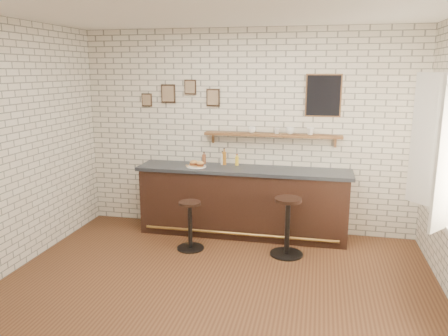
{
  "coord_description": "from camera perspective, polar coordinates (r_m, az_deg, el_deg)",
  "views": [
    {
      "loc": [
        1.07,
        -4.38,
        2.41
      ],
      "look_at": [
        -0.1,
        0.9,
        1.18
      ],
      "focal_mm": 35.0,
      "sensor_mm": 36.0,
      "label": 1
    }
  ],
  "objects": [
    {
      "name": "shelf_cup_c",
      "position": [
        6.36,
        8.62,
        4.82
      ],
      "size": [
        0.12,
        0.12,
        0.09
      ],
      "primitive_type": "imported",
      "rotation": [
        0.0,
        0.0,
        1.59
      ],
      "color": "white",
      "rests_on": "wall_shelf"
    },
    {
      "name": "bar_counter",
      "position": [
        6.46,
        2.47,
        -4.38
      ],
      "size": [
        3.1,
        0.65,
        1.01
      ],
      "color": "black",
      "rests_on": "ground"
    },
    {
      "name": "window_sill",
      "position": [
        5.1,
        27.08,
        -5.9
      ],
      "size": [
        0.2,
        1.35,
        0.06
      ],
      "color": "white",
      "rests_on": "ground"
    },
    {
      "name": "wall_shelf",
      "position": [
        6.39,
        6.3,
        4.3
      ],
      "size": [
        2.0,
        0.18,
        0.18
      ],
      "color": "brown",
      "rests_on": "ground"
    },
    {
      "name": "bitters_bottle_brown",
      "position": [
        6.62,
        -2.62,
        1.2
      ],
      "size": [
        0.06,
        0.06,
        0.19
      ],
      "color": "brown",
      "rests_on": "bar_counter"
    },
    {
      "name": "ground",
      "position": [
        5.11,
        -1.16,
        -15.34
      ],
      "size": [
        5.0,
        5.0,
        0.0
      ],
      "primitive_type": "plane",
      "color": "brown",
      "rests_on": "ground"
    },
    {
      "name": "condiment_bottle_yellow",
      "position": [
        6.51,
        1.7,
        0.99
      ],
      "size": [
        0.05,
        0.05,
        0.17
      ],
      "color": "yellow",
      "rests_on": "bar_counter"
    },
    {
      "name": "potato_chips",
      "position": [
        6.42,
        -3.91,
        0.26
      ],
      "size": [
        0.26,
        0.18,
        0.0
      ],
      "color": "#DFA04E",
      "rests_on": "sandwich_plate"
    },
    {
      "name": "bitters_bottle_amber",
      "position": [
        6.54,
        0.03,
        1.32
      ],
      "size": [
        0.06,
        0.06,
        0.25
      ],
      "color": "#9D5F19",
      "rests_on": "bar_counter"
    },
    {
      "name": "shelf_cup_b",
      "position": [
        6.37,
        6.93,
        4.83
      ],
      "size": [
        0.12,
        0.12,
        0.08
      ],
      "primitive_type": "imported",
      "rotation": [
        0.0,
        0.0,
        1.05
      ],
      "color": "white",
      "rests_on": "wall_shelf"
    },
    {
      "name": "sandwich_plate",
      "position": [
        6.41,
        -3.64,
        0.18
      ],
      "size": [
        0.28,
        0.28,
        0.01
      ],
      "primitive_type": "cylinder",
      "color": "white",
      "rests_on": "bar_counter"
    },
    {
      "name": "shelf_cup_d",
      "position": [
        6.34,
        11.21,
        4.74
      ],
      "size": [
        0.11,
        0.11,
        0.1
      ],
      "primitive_type": "imported",
      "rotation": [
        0.0,
        0.0,
        -0.03
      ],
      "color": "white",
      "rests_on": "wall_shelf"
    },
    {
      "name": "back_wall_decor",
      "position": [
        6.43,
        4.94,
        9.47
      ],
      "size": [
        2.96,
        0.02,
        0.56
      ],
      "color": "black",
      "rests_on": "ground"
    },
    {
      "name": "shelf_cup_a",
      "position": [
        6.42,
        3.67,
        4.99
      ],
      "size": [
        0.13,
        0.13,
        0.09
      ],
      "primitive_type": "imported",
      "rotation": [
        0.0,
        0.0,
        0.13
      ],
      "color": "white",
      "rests_on": "wall_shelf"
    },
    {
      "name": "bar_stool_right",
      "position": [
        5.82,
        8.28,
        -7.36
      ],
      "size": [
        0.44,
        0.44,
        0.78
      ],
      "color": "black",
      "rests_on": "ground"
    },
    {
      "name": "ciabatta_sandwich",
      "position": [
        6.4,
        -3.55,
        0.58
      ],
      "size": [
        0.26,
        0.2,
        0.08
      ],
      "color": "tan",
      "rests_on": "sandwich_plate"
    },
    {
      "name": "bitters_bottle_white",
      "position": [
        6.55,
        -0.21,
        1.17
      ],
      "size": [
        0.05,
        0.05,
        0.21
      ],
      "color": "white",
      "rests_on": "bar_counter"
    },
    {
      "name": "bar_stool_left",
      "position": [
        6.0,
        -4.45,
        -7.27
      ],
      "size": [
        0.37,
        0.37,
        0.67
      ],
      "color": "black",
      "rests_on": "ground"
    }
  ]
}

